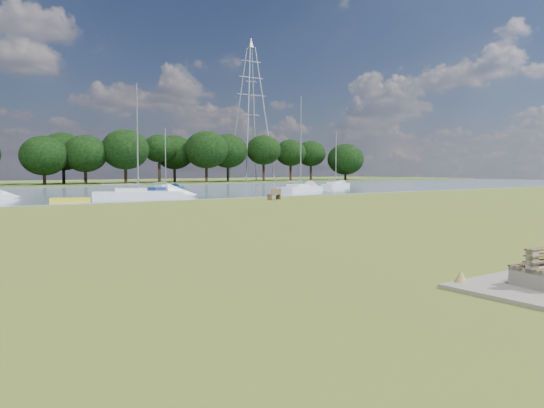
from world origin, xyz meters
TOP-DOWN VIEW (x-y plane):
  - ground at (0.00, 0.00)m, footprint 220.00×220.00m
  - river at (0.00, 42.00)m, footprint 220.00×40.00m
  - riverbank_bench at (14.72, 17.89)m, footprint 1.66×1.02m
  - kayak at (-0.94, 24.93)m, footprint 3.18×1.76m
  - pylon at (45.93, 70.00)m, footprint 6.78×4.76m
  - tree_line at (1.21, 68.00)m, footprint 144.84×8.20m
  - sailboat_4 at (5.92, 27.89)m, footprint 8.53×4.82m
  - sailboat_6 at (26.43, 29.17)m, footprint 7.66×4.76m
  - sailboat_7 at (14.26, 40.36)m, footprint 5.38×3.53m
  - sailboat_8 at (39.20, 37.17)m, footprint 6.53×4.23m

SIDE VIEW (x-z plane):
  - ground at x=0.00m, z-range 0.00..0.00m
  - river at x=0.00m, z-range -0.05..0.05m
  - kayak at x=-0.94m, z-range 0.05..0.36m
  - riverbank_bench at x=14.72m, z-range 0.00..0.99m
  - sailboat_7 at x=14.26m, z-range -3.31..4.30m
  - sailboat_8 at x=39.20m, z-range -3.42..4.48m
  - sailboat_4 at x=5.92m, z-range -4.74..5.89m
  - sailboat_6 at x=26.43m, z-range -5.01..6.19m
  - tree_line at x=1.21m, z-range 0.99..10.91m
  - pylon at x=45.93m, z-range 3.79..32.25m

